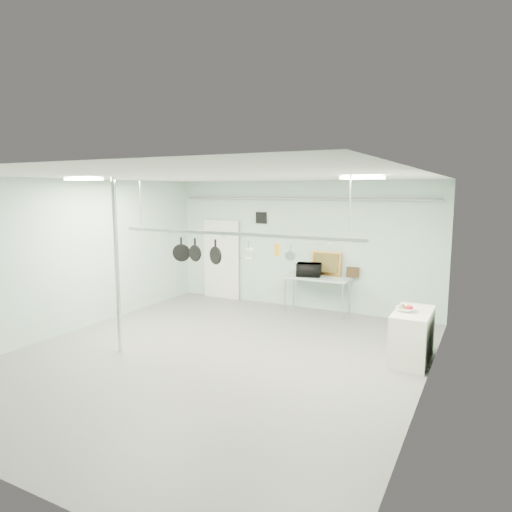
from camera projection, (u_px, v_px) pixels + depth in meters
The scene contains 25 objects.
floor at pixel (216, 356), 8.19m from camera, with size 8.00×8.00×0.00m, color gray.
ceiling at pixel (213, 177), 7.74m from camera, with size 7.00×8.00×0.02m, color silver.
back_wall at pixel (300, 245), 11.46m from camera, with size 7.00×0.02×3.20m, color #9FBFAD.
right_wall at pixel (425, 289), 6.36m from camera, with size 0.02×8.00×3.20m, color #9FBFAD.
door at pixel (222, 260), 12.55m from camera, with size 1.10×0.10×2.20m, color silver.
wall_vent at pixel (261, 218), 11.86m from camera, with size 0.30×0.04×0.30m, color black.
conduit_pipe at pixel (300, 199), 11.22m from camera, with size 0.07×0.07×6.60m, color gray.
chrome_pole at pixel (117, 266), 8.22m from camera, with size 0.08×0.08×3.20m, color silver.
prep_table at pixel (317, 280), 10.96m from camera, with size 1.60×0.70×0.91m.
side_cabinet at pixel (412, 336), 7.91m from camera, with size 0.60×1.20×0.90m, color white.
pot_rack at pixel (233, 232), 8.05m from camera, with size 4.80×0.06×1.00m.
light_panel_left at pixel (84, 179), 8.05m from camera, with size 0.65×0.30×0.05m, color white.
light_panel_right at pixel (362, 178), 7.17m from camera, with size 0.65×0.30×0.05m, color white.
microwave at pixel (309, 270), 10.98m from camera, with size 0.57×0.39×0.32m, color black.
coffee_canister at pixel (312, 272), 10.95m from camera, with size 0.19×0.19×0.23m, color white.
painting_large at pixel (326, 263), 11.12m from camera, with size 0.78×0.05×0.58m, color gold.
painting_small at pixel (353, 272), 10.83m from camera, with size 0.30×0.04×0.25m, color #332212.
fruit_bowl at pixel (406, 309), 7.83m from camera, with size 0.33×0.33×0.08m, color white.
skillet_left at pixel (181, 249), 8.62m from camera, with size 0.33×0.06×0.44m, color black, non-canonical shape.
skillet_mid at pixel (195, 250), 8.47m from camera, with size 0.31×0.06×0.43m, color black, non-canonical shape.
skillet_right at pixel (215, 252), 8.27m from camera, with size 0.33×0.06×0.45m, color black, non-canonical shape.
whisk at pixel (249, 251), 7.94m from camera, with size 0.20×0.20×0.33m, color #B5B5BA, non-canonical shape.
grater at pixel (277, 250), 7.68m from camera, with size 0.09×0.02×0.23m, color gold, non-canonical shape.
saucepan at pixel (291, 252), 7.58m from camera, with size 0.16×0.10×0.29m, color #BABABF, non-canonical shape.
fruit_cluster at pixel (406, 307), 7.82m from camera, with size 0.24×0.24×0.09m, color #B11026, non-canonical shape.
Camera 1 is at (4.28, -6.62, 2.97)m, focal length 32.00 mm.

